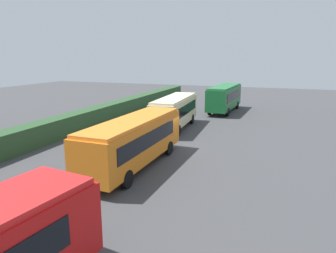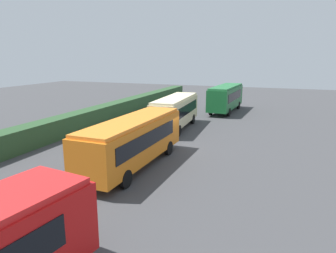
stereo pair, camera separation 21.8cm
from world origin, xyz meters
name	(u,v)px [view 1 (the left image)]	position (x,y,z in m)	size (l,w,h in m)	color
ground_plane	(167,149)	(0.00, 0.00, 0.00)	(104.11, 104.11, 0.00)	#424244
bus_orange	(134,139)	(-4.17, 0.61, 1.80)	(10.05, 2.73, 3.12)	orange
bus_cream	(175,111)	(6.75, 1.68, 1.78)	(9.03, 2.82, 3.09)	beige
bus_green	(225,97)	(17.88, -1.14, 1.89)	(9.41, 2.91, 3.31)	#19602D
hedge_row	(57,128)	(0.00, 10.10, 0.87)	(64.05, 1.70, 1.73)	#2D4F2D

